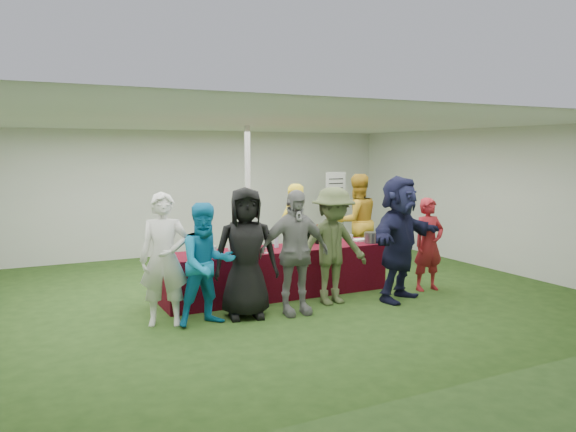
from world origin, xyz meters
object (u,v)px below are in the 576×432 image
wine_list_sign (336,194)px  customer_1 (207,264)px  customer_4 (333,246)px  dump_bucket (371,238)px  staff_pourer (293,231)px  customer_0 (164,259)px  serving_table (277,272)px  customer_2 (246,253)px  customer_3 (294,252)px  staff_back (357,221)px  customer_6 (429,244)px  customer_5 (399,238)px

wine_list_sign → customer_1: (-4.22, -3.74, -0.51)m
wine_list_sign → customer_4: (-2.23, -3.60, -0.45)m
dump_bucket → staff_pourer: (-0.84, 1.20, 0.01)m
customer_0 → serving_table: bearing=40.0°
customer_2 → customer_4: 1.41m
wine_list_sign → customer_0: 5.89m
serving_table → customer_4: bearing=-55.5°
staff_pourer → customer_1: 2.94m
customer_1 → customer_0: bearing=150.5°
customer_0 → customer_2: (1.07, -0.16, 0.02)m
customer_2 → customer_3: size_ratio=1.02×
staff_back → customer_2: size_ratio=1.03×
customer_6 → staff_pourer: bearing=134.7°
staff_back → customer_1: (-3.72, -2.12, -0.11)m
wine_list_sign → customer_4: bearing=-121.8°
customer_0 → dump_bucket: bearing=27.9°
customer_1 → customer_5: 3.00m
customer_1 → customer_4: bearing=0.5°
wine_list_sign → customer_3: (-2.98, -3.81, -0.45)m
staff_pourer → customer_2: bearing=23.4°
serving_table → staff_back: 2.62m
customer_0 → customer_3: same height
dump_bucket → customer_6: (0.74, -0.56, -0.08)m
wine_list_sign → customer_3: size_ratio=1.03×
wine_list_sign → customer_1: wine_list_sign is taller
staff_back → customer_4: (-1.73, -1.98, -0.04)m
customer_1 → customer_4: (1.99, 0.14, 0.07)m
staff_back → dump_bucket: bearing=71.7°
staff_back → customer_2: bearing=39.4°
customer_5 → customer_6: 0.88m
customer_6 → staff_back: bearing=95.4°
serving_table → customer_1: 1.77m
serving_table → staff_back: (2.27, 1.19, 0.54)m
staff_pourer → customer_3: customer_3 is taller
customer_0 → customer_3: (1.73, -0.31, -0.00)m
customer_2 → customer_5: 2.43m
dump_bucket → customer_2: bearing=-165.8°
customer_0 → wine_list_sign: bearing=56.9°
staff_pourer → customer_6: bearing=107.4°
wine_list_sign → customer_6: wine_list_sign is taller
customer_4 → customer_6: 1.82m
serving_table → customer_6: size_ratio=2.38×
customer_4 → customer_3: bearing=-166.2°
wine_list_sign → customer_1: 5.66m
customer_1 → customer_6: bearing=-1.2°
serving_table → customer_0: customer_0 is taller
dump_bucket → customer_5: size_ratio=0.12×
serving_table → wine_list_sign: bearing=45.3°
customer_2 → customer_3: bearing=0.9°
staff_pourer → customer_0: customer_0 is taller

